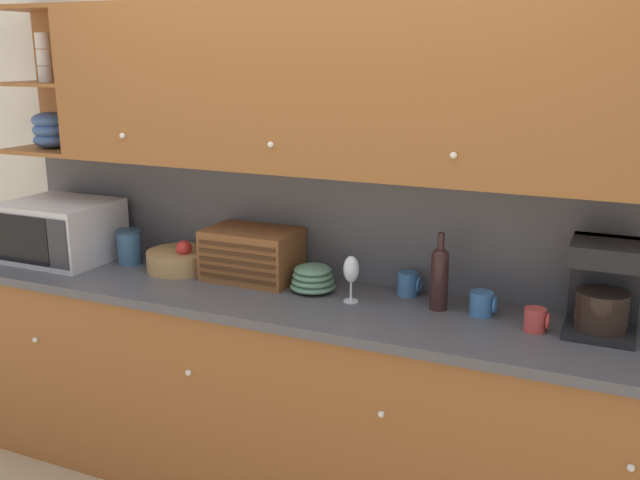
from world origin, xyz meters
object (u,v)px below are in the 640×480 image
at_px(wine_bottle, 440,275).
at_px(microwave, 61,231).
at_px(storage_canister, 129,247).
at_px(mug_patterned_third, 408,284).
at_px(bread_box, 252,254).
at_px(fruit_basket, 181,260).
at_px(mug, 482,304).
at_px(wine_glass, 351,271).
at_px(coffee_maker, 604,287).
at_px(mug_blue_second, 536,320).
at_px(bowl_stack_on_counter, 313,279).

bearing_deg(wine_bottle, microwave, -177.80).
relative_size(storage_canister, mug_patterned_third, 1.65).
relative_size(microwave, mug_patterned_third, 4.88).
relative_size(bread_box, wine_bottle, 1.30).
bearing_deg(bread_box, fruit_basket, -177.25).
height_order(fruit_basket, bread_box, bread_box).
bearing_deg(mug_patterned_third, fruit_basket, -175.07).
bearing_deg(storage_canister, mug, 0.07).
bearing_deg(wine_glass, fruit_basket, 174.73).
relative_size(mug_patterned_third, coffee_maker, 0.29).
height_order(bread_box, mug_blue_second, bread_box).
height_order(microwave, wine_bottle, wine_bottle).
distance_m(microwave, wine_bottle, 1.90).
xyz_separation_m(microwave, bread_box, (1.02, 0.11, -0.03)).
distance_m(mug, mug_blue_second, 0.23).
height_order(mug_patterned_third, mug, mug_patterned_third).
bearing_deg(fruit_basket, bowl_stack_on_counter, -2.08).
distance_m(wine_glass, mug_blue_second, 0.75).
bearing_deg(microwave, mug_patterned_third, 6.11).
distance_m(fruit_basket, mug, 1.43).
relative_size(bread_box, coffee_maker, 1.18).
height_order(mug_patterned_third, mug_blue_second, mug_patterned_third).
relative_size(fruit_basket, wine_glass, 1.60).
distance_m(fruit_basket, wine_glass, 0.91).
xyz_separation_m(microwave, wine_bottle, (1.90, 0.07, -0.00)).
height_order(bread_box, mug_patterned_third, bread_box).
distance_m(bread_box, mug_blue_second, 1.28).
xyz_separation_m(wine_glass, mug_patterned_third, (0.19, 0.18, -0.08)).
height_order(bowl_stack_on_counter, mug, bowl_stack_on_counter).
relative_size(storage_canister, fruit_basket, 0.53).
bearing_deg(bowl_stack_on_counter, bread_box, 172.27).
distance_m(microwave, fruit_basket, 0.66).
relative_size(fruit_basket, bread_box, 0.77).
bearing_deg(wine_bottle, fruit_basket, 179.17).
bearing_deg(microwave, wine_bottle, 2.20).
bearing_deg(wine_bottle, coffee_maker, 1.20).
relative_size(microwave, mug, 4.81).
bearing_deg(bread_box, bowl_stack_on_counter, -7.73).
xyz_separation_m(wine_glass, mug_blue_second, (0.74, -0.02, -0.09)).
bearing_deg(storage_canister, wine_glass, -3.08).
height_order(fruit_basket, coffee_maker, coffee_maker).
relative_size(bowl_stack_on_counter, coffee_maker, 0.57).
xyz_separation_m(microwave, mug, (2.08, 0.07, -0.10)).
distance_m(bowl_stack_on_counter, wine_bottle, 0.56).
distance_m(bowl_stack_on_counter, mug, 0.73).
height_order(storage_canister, coffee_maker, coffee_maker).
bearing_deg(coffee_maker, mug, -178.44).
relative_size(wine_glass, wine_bottle, 0.62).
bearing_deg(wine_glass, microwave, -179.71).
relative_size(mug_blue_second, coffee_maker, 0.26).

